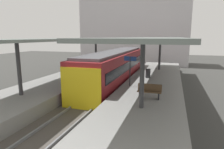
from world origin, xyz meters
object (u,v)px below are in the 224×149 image
platform_bench (149,91)px  platform_sign (130,64)px  commuter_train (115,67)px  litter_bin (148,73)px  passenger_near_bench (75,70)px

platform_bench → platform_sign: bearing=124.2°
platform_bench → commuter_train: bearing=121.8°
litter_bin → platform_sign: bearing=-104.5°
passenger_near_bench → litter_bin: bearing=23.2°
platform_sign → commuter_train: bearing=120.2°
litter_bin → passenger_near_bench: (-5.90, -2.53, 0.45)m
platform_sign → litter_bin: bearing=75.5°
commuter_train → litter_bin: commuter_train is taller
platform_bench → platform_sign: size_ratio=0.63×
litter_bin → passenger_near_bench: passenger_near_bench is taller
platform_bench → litter_bin: 6.09m
platform_bench → litter_bin: (-0.84, 6.03, -0.06)m
commuter_train → passenger_near_bench: 4.04m
passenger_near_bench → commuter_train: bearing=47.3°
platform_bench → passenger_near_bench: bearing=152.6°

